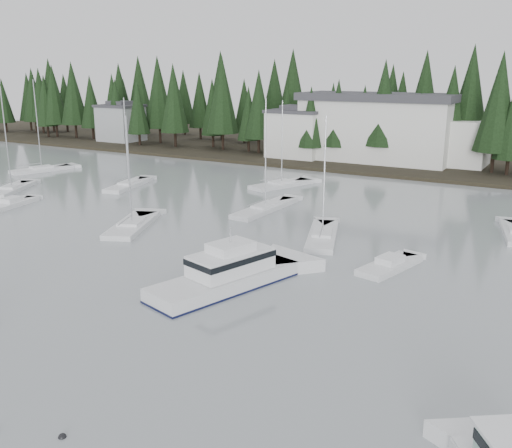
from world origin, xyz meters
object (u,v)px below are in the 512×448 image
(sailboat_9, at_px, (42,171))
(runabout_1, at_px, (390,267))
(house_west, at_px, (297,133))
(cabin_cruiser_center, at_px, (227,277))
(sailboat_4, at_px, (322,238))
(runabout_0, at_px, (12,205))
(sailboat_1, at_px, (265,210))
(sailboat_2, at_px, (129,186))
(sailboat_10, at_px, (12,190))
(sailboat_0, at_px, (132,227))
(house_far_west, at_px, (121,122))
(sailboat_7, at_px, (282,186))
(harbor_inn, at_px, (390,129))

(sailboat_9, bearing_deg, runabout_1, -89.99)
(house_west, relative_size, cabin_cruiser_center, 0.77)
(sailboat_4, relative_size, runabout_0, 1.67)
(sailboat_9, xyz_separation_m, runabout_0, (15.88, -17.52, 0.05))
(house_west, distance_m, sailboat_4, 47.63)
(sailboat_1, height_order, runabout_0, sailboat_1)
(sailboat_2, xyz_separation_m, sailboat_10, (-11.10, -9.62, 0.01))
(sailboat_9, xyz_separation_m, runabout_1, (59.68, -16.52, 0.05))
(cabin_cruiser_center, distance_m, sailboat_1, 23.26)
(cabin_cruiser_center, relative_size, sailboat_0, 1.08)
(sailboat_1, relative_size, sailboat_9, 0.89)
(sailboat_9, bearing_deg, sailboat_0, -101.79)
(runabout_0, bearing_deg, sailboat_9, 31.07)
(house_west, height_order, sailboat_0, sailboat_0)
(sailboat_1, height_order, sailboat_2, sailboat_1)
(house_far_west, relative_size, sailboat_7, 0.72)
(sailboat_7, relative_size, runabout_0, 1.67)
(sailboat_2, height_order, sailboat_10, sailboat_10)
(sailboat_2, relative_size, sailboat_10, 0.89)
(sailboat_10, xyz_separation_m, runabout_0, (7.20, -5.53, 0.05))
(sailboat_7, bearing_deg, sailboat_2, 140.35)
(house_far_west, xyz_separation_m, runabout_0, (29.15, -49.40, -4.27))
(sailboat_0, height_order, runabout_0, sailboat_0)
(cabin_cruiser_center, distance_m, sailboat_9, 57.16)
(sailboat_4, bearing_deg, runabout_1, -141.70)
(house_far_west, distance_m, sailboat_10, 49.25)
(sailboat_9, bearing_deg, house_far_west, 38.08)
(sailboat_2, bearing_deg, harbor_inn, -48.40)
(harbor_inn, bearing_deg, runabout_1, -72.27)
(cabin_cruiser_center, height_order, sailboat_10, sailboat_10)
(sailboat_10, bearing_deg, runabout_1, -121.80)
(cabin_cruiser_center, distance_m, sailboat_4, 14.71)
(house_west, xyz_separation_m, sailboat_0, (5.30, -47.41, -4.60))
(sailboat_9, relative_size, sailboat_10, 1.04)
(sailboat_9, bearing_deg, runabout_0, -122.34)
(cabin_cruiser_center, xyz_separation_m, runabout_1, (8.89, 9.69, -0.63))
(sailboat_7, distance_m, sailboat_10, 34.90)
(house_west, relative_size, sailboat_0, 0.83)
(house_far_west, height_order, cabin_cruiser_center, house_far_west)
(house_west, bearing_deg, cabin_cruiser_center, -68.54)
(harbor_inn, distance_m, runabout_1, 52.52)
(sailboat_2, relative_size, runabout_1, 1.76)
(harbor_inn, distance_m, cabin_cruiser_center, 60.05)
(sailboat_10, bearing_deg, sailboat_7, -81.67)
(house_west, bearing_deg, sailboat_7, -68.69)
(harbor_inn, relative_size, sailboat_7, 2.50)
(sailboat_7, xyz_separation_m, runabout_0, (-21.37, -25.58, 0.08))
(sailboat_7, bearing_deg, house_far_west, 84.25)
(sailboat_1, height_order, sailboat_4, sailboat_1)
(harbor_inn, height_order, sailboat_2, sailboat_2)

